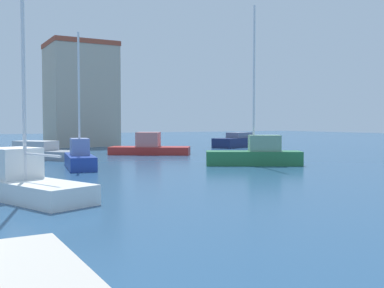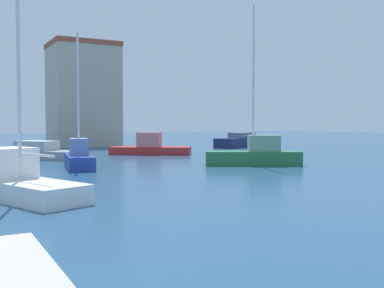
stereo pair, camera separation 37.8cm
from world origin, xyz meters
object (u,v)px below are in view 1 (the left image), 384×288
sailboat_green_far_left (256,154)px  sailboat_blue_distant_east (80,157)px  motorboat_grey_center_channel (38,152)px  motorboat_red_behind_lamppost (149,147)px  motorboat_navy_distant_north (241,141)px  sailboat_white_near_pier (22,181)px

sailboat_green_far_left → sailboat_blue_distant_east: sailboat_green_far_left is taller
sailboat_blue_distant_east → motorboat_grey_center_channel: bearing=95.9°
sailboat_blue_distant_east → motorboat_grey_center_channel: (-0.81, 7.81, -0.15)m
motorboat_red_behind_lamppost → sailboat_blue_distant_east: (-7.98, -8.07, 0.03)m
motorboat_navy_distant_north → sailboat_blue_distant_east: 25.36m
sailboat_green_far_left → motorboat_navy_distant_north: (11.46, 17.41, -0.11)m
sailboat_blue_distant_east → motorboat_red_behind_lamppost: bearing=45.3°
motorboat_navy_distant_north → sailboat_blue_distant_east: bearing=-146.9°
motorboat_red_behind_lamppost → motorboat_navy_distant_north: motorboat_red_behind_lamppost is taller
sailboat_blue_distant_east → sailboat_green_far_left: bearing=-20.1°
motorboat_navy_distant_north → motorboat_grey_center_channel: (-22.07, -6.02, -0.12)m
sailboat_green_far_left → sailboat_white_near_pier: sailboat_green_far_left is taller
motorboat_navy_distant_north → sailboat_white_near_pier: (-25.87, -23.14, 0.02)m
motorboat_navy_distant_north → sailboat_white_near_pier: size_ratio=0.94×
motorboat_navy_distant_north → sailboat_blue_distant_east: (-21.26, -13.83, 0.03)m
sailboat_green_far_left → motorboat_navy_distant_north: size_ratio=1.16×
motorboat_grey_center_channel → sailboat_white_near_pier: size_ratio=0.77×
sailboat_green_far_left → motorboat_grey_center_channel: size_ratio=1.41×
motorboat_red_behind_lamppost → motorboat_grey_center_channel: (-8.79, -0.25, -0.12)m
sailboat_blue_distant_east → motorboat_grey_center_channel: size_ratio=1.13×
motorboat_grey_center_channel → sailboat_white_near_pier: bearing=-102.5°
sailboat_white_near_pier → sailboat_blue_distant_east: bearing=63.7°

